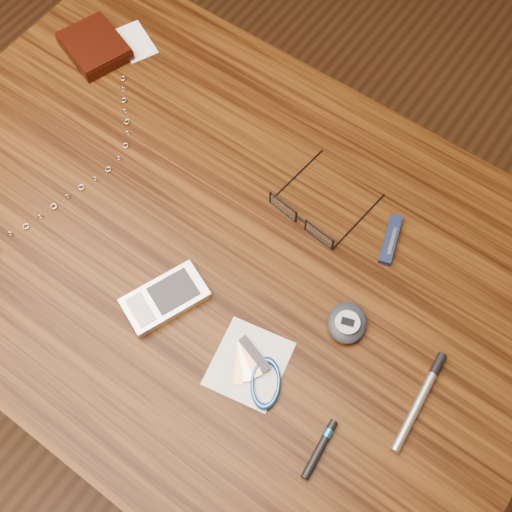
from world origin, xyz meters
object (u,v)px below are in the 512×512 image
object	(u,v)px
wallet_and_card	(96,46)
pocket_knife	(390,240)
silver_pen	(423,394)
pda_phone	(165,298)
desk	(217,270)
eyeglasses	(304,218)
notepad_keys	(257,373)
pedometer	(347,323)

from	to	relation	value
wallet_and_card	pocket_knife	world-z (taller)	wallet_and_card
silver_pen	pda_phone	bearing A→B (deg)	-165.41
desk	wallet_and_card	world-z (taller)	wallet_and_card
eyeglasses	pda_phone	xyz separation A→B (m)	(-0.09, -0.21, -0.00)
notepad_keys	pocket_knife	world-z (taller)	pocket_knife
silver_pen	desk	bearing A→B (deg)	176.61
eyeglasses	notepad_keys	world-z (taller)	eyeglasses
wallet_and_card	eyeglasses	bearing A→B (deg)	-8.49
notepad_keys	silver_pen	distance (m)	0.21
wallet_and_card	silver_pen	bearing A→B (deg)	-14.68
desk	notepad_keys	world-z (taller)	notepad_keys
eyeglasses	notepad_keys	bearing A→B (deg)	-71.05
notepad_keys	silver_pen	size ratio (longest dim) A/B	0.88
desk	wallet_and_card	xyz separation A→B (m)	(-0.37, 0.17, 0.11)
silver_pen	wallet_and_card	bearing A→B (deg)	165.32
wallet_and_card	pocket_knife	bearing A→B (deg)	-2.28
pda_phone	silver_pen	size ratio (longest dim) A/B	0.88
pda_phone	silver_pen	world-z (taller)	pda_phone
pda_phone	notepad_keys	size ratio (longest dim) A/B	0.99
wallet_and_card	pda_phone	bearing A→B (deg)	-36.73
wallet_and_card	silver_pen	distance (m)	0.75
wallet_and_card	notepad_keys	xyz separation A→B (m)	(0.54, -0.29, -0.01)
eyeglasses	silver_pen	size ratio (longest dim) A/B	0.95
pocket_knife	silver_pen	distance (m)	0.22
desk	notepad_keys	xyz separation A→B (m)	(0.16, -0.12, 0.11)
eyeglasses	pocket_knife	xyz separation A→B (m)	(0.12, 0.05, -0.01)
pocket_knife	eyeglasses	bearing A→B (deg)	-158.73
pedometer	notepad_keys	world-z (taller)	pedometer
wallet_and_card	notepad_keys	bearing A→B (deg)	-28.41
desk	pedometer	xyz separation A→B (m)	(0.22, 0.00, 0.11)
pda_phone	pedometer	size ratio (longest dim) A/B	1.69
pda_phone	pedometer	distance (m)	0.25
eyeglasses	pedometer	world-z (taller)	eyeglasses
pda_phone	notepad_keys	world-z (taller)	pda_phone
desk	eyeglasses	distance (m)	0.18
notepad_keys	silver_pen	bearing A→B (deg)	28.26
desk	pda_phone	world-z (taller)	pda_phone
eyeglasses	pedometer	distance (m)	0.17
pedometer	notepad_keys	bearing A→B (deg)	-115.37
desk	pocket_knife	xyz separation A→B (m)	(0.21, 0.15, 0.11)
desk	pda_phone	size ratio (longest dim) A/B	7.96
pda_phone	notepad_keys	distance (m)	0.16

